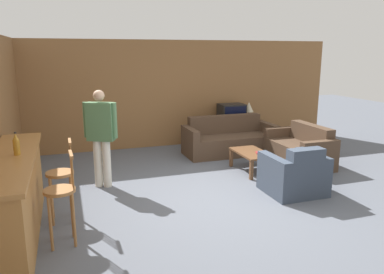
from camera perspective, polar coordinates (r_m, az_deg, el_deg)
The scene contains 16 objects.
ground_plane at distance 6.08m, azimuth 3.38°, elevation -9.51°, with size 24.00×24.00×0.00m, color #565B66.
wall_back at distance 9.26m, azimuth -5.30°, elevation 6.50°, with size 9.40×0.08×2.60m.
wall_left at distance 6.73m, azimuth -27.22°, elevation 2.77°, with size 0.08×8.74×2.60m.
bar_counter at distance 5.20m, azimuth -25.32°, elevation -8.35°, with size 0.55×2.78×1.07m.
bar_chair_near at distance 4.81m, azimuth -19.28°, elevation -8.72°, with size 0.39×0.39×1.14m.
bar_chair_mid at distance 5.47m, azimuth -19.27°, elevation -6.14°, with size 0.38×0.38×1.14m.
couch_far at distance 8.73m, azimuth 5.66°, elevation -0.51°, with size 2.10×0.88×0.85m.
armchair_near at distance 6.46m, azimuth 15.33°, elevation -5.66°, with size 0.91×0.84×0.83m.
loveseat_right at distance 8.20m, azimuth 16.15°, elevation -1.84°, with size 0.81×1.54×0.82m.
coffee_table at distance 7.44m, azimuth 9.11°, elevation -2.71°, with size 0.55×0.97×0.40m.
tv_unit at distance 9.63m, azimuth 5.97°, elevation 0.42°, with size 1.25×0.55×0.51m.
tv at distance 9.54m, azimuth 6.05°, elevation 3.45°, with size 0.63×0.48×0.53m.
bottle at distance 5.07m, azimuth -25.20°, elevation -1.05°, with size 0.08×0.08×0.29m.
book_on_table at distance 7.35m, azimuth 10.32°, elevation -2.36°, with size 0.19×0.19×0.02m.
table_lamp at distance 9.73m, azimuth 8.66°, elevation 4.41°, with size 0.24×0.24×0.55m.
person_by_window at distance 6.57m, azimuth -13.72°, elevation 0.56°, with size 0.54×0.37×1.69m.
Camera 1 is at (-2.14, -5.21, 2.31)m, focal length 35.00 mm.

